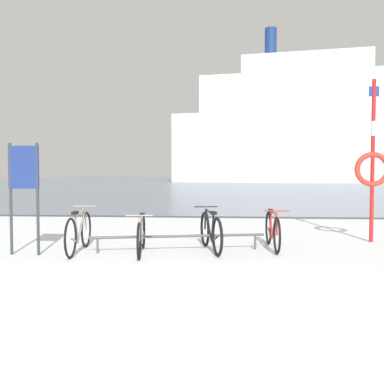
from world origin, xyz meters
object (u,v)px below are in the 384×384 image
at_px(bicycle_1, 141,235).
at_px(bicycle_2, 211,232).
at_px(bicycle_3, 272,230).
at_px(ferry_ship, 309,130).
at_px(info_sign, 24,179).
at_px(rescue_post, 373,165).
at_px(bicycle_0, 79,232).

relative_size(bicycle_1, bicycle_2, 1.03).
distance_m(bicycle_3, ferry_ship, 53.62).
bearing_deg(bicycle_3, info_sign, -168.09).
relative_size(bicycle_2, rescue_post, 0.49).
distance_m(bicycle_1, bicycle_3, 2.48).
xyz_separation_m(bicycle_3, ferry_ship, (10.67, 52.10, 6.81)).
height_order(bicycle_3, rescue_post, rescue_post).
bearing_deg(bicycle_3, bicycle_2, -164.21).
bearing_deg(ferry_ship, bicycle_0, -105.08).
relative_size(bicycle_3, ferry_ship, 0.04).
relative_size(bicycle_0, info_sign, 0.90).
height_order(bicycle_3, ferry_ship, ferry_ship).
height_order(bicycle_0, info_sign, info_sign).
height_order(info_sign, ferry_ship, ferry_ship).
bearing_deg(bicycle_2, rescue_post, 21.23).
xyz_separation_m(bicycle_1, bicycle_3, (2.39, 0.67, 0.01)).
relative_size(bicycle_0, bicycle_1, 1.04).
height_order(bicycle_1, ferry_ship, ferry_ship).
height_order(bicycle_0, bicycle_1, bicycle_0).
height_order(bicycle_0, bicycle_3, bicycle_0).
bearing_deg(ferry_ship, bicycle_2, -102.72).
relative_size(info_sign, rescue_post, 0.59).
bearing_deg(bicycle_2, bicycle_1, -164.39).
bearing_deg(bicycle_1, bicycle_2, 15.61).
bearing_deg(info_sign, rescue_post, 16.05).
bearing_deg(bicycle_1, rescue_post, 19.75).
xyz_separation_m(rescue_post, ferry_ship, (8.53, 51.15, 5.56)).
bearing_deg(bicycle_1, ferry_ship, 76.10).
xyz_separation_m(bicycle_1, ferry_ship, (13.06, 52.77, 6.82)).
bearing_deg(bicycle_0, bicycle_3, 10.21).
bearing_deg(rescue_post, info_sign, -163.95).
distance_m(bicycle_0, bicycle_2, 2.40).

